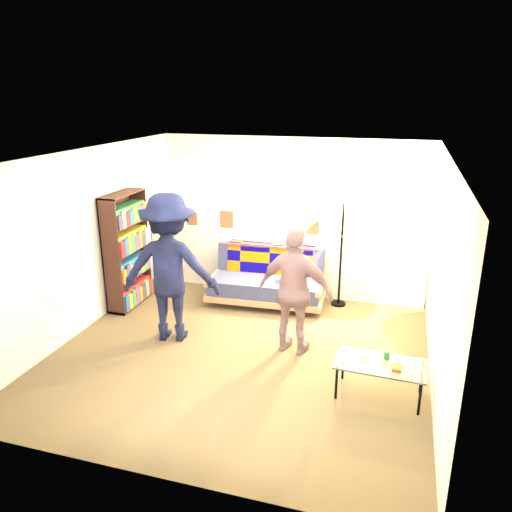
{
  "coord_description": "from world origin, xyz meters",
  "views": [
    {
      "loc": [
        1.76,
        -5.53,
        3.11
      ],
      "look_at": [
        0.0,
        0.4,
        1.05
      ],
      "focal_mm": 35.0,
      "sensor_mm": 36.0,
      "label": 1
    }
  ],
  "objects": [
    {
      "name": "bookshelf",
      "position": [
        -2.08,
        0.67,
        0.8
      ],
      "size": [
        0.29,
        0.86,
        1.71
      ],
      "color": "black",
      "rests_on": "ground"
    },
    {
      "name": "half_wall_ledge",
      "position": [
        0.0,
        1.8,
        0.5
      ],
      "size": [
        4.45,
        0.15,
        1.0
      ],
      "primitive_type": "cube",
      "color": "silver",
      "rests_on": "ground"
    },
    {
      "name": "futon_sofa",
      "position": [
        -0.08,
        1.32,
        0.35
      ],
      "size": [
        1.79,
        0.93,
        0.75
      ],
      "color": "tan",
      "rests_on": "ground"
    },
    {
      "name": "ledge_decor",
      "position": [
        -0.23,
        1.78,
        1.18
      ],
      "size": [
        2.97,
        0.02,
        0.45
      ],
      "color": "brown",
      "rests_on": "half_wall_ledge"
    },
    {
      "name": "floor_lamp",
      "position": [
        0.99,
        1.56,
        1.16
      ],
      "size": [
        0.35,
        0.3,
        1.64
      ],
      "color": "black",
      "rests_on": "ground"
    },
    {
      "name": "person_right",
      "position": [
        0.63,
        -0.05,
        0.8
      ],
      "size": [
        0.99,
        0.54,
        1.6
      ],
      "primitive_type": "imported",
      "rotation": [
        0.0,
        0.0,
        2.98
      ],
      "color": "#C37E89",
      "rests_on": "ground"
    },
    {
      "name": "ground",
      "position": [
        0.0,
        0.0,
        0.0
      ],
      "size": [
        5.0,
        5.0,
        0.0
      ],
      "primitive_type": "plane",
      "color": "brown",
      "rests_on": "ground"
    },
    {
      "name": "room_shell",
      "position": [
        0.0,
        0.47,
        1.67
      ],
      "size": [
        4.6,
        5.05,
        2.45
      ],
      "color": "silver",
      "rests_on": "ground"
    },
    {
      "name": "person_left",
      "position": [
        -0.99,
        -0.13,
        0.96
      ],
      "size": [
        1.36,
        0.95,
        1.93
      ],
      "primitive_type": "imported",
      "rotation": [
        0.0,
        0.0,
        3.34
      ],
      "color": "black",
      "rests_on": "ground"
    },
    {
      "name": "coffee_table",
      "position": [
        1.71,
        -0.74,
        0.37
      ],
      "size": [
        0.96,
        0.56,
        0.49
      ],
      "color": "black",
      "rests_on": "ground"
    }
  ]
}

